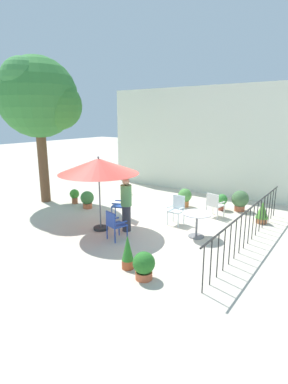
{
  "coord_description": "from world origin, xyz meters",
  "views": [
    {
      "loc": [
        5.57,
        -7.78,
        3.33
      ],
      "look_at": [
        0.0,
        0.06,
        0.92
      ],
      "focal_mm": 28.29,
      "sensor_mm": 36.0,
      "label": 1
    }
  ],
  "objects_px": {
    "cafe_table_0": "(197,220)",
    "standing_person": "(126,204)",
    "patio_umbrella_0": "(99,166)",
    "potted_plant_3": "(222,201)",
    "patio_chair_1": "(177,208)",
    "potted_plant_5": "(127,185)",
    "potted_plant_8": "(144,265)",
    "patio_chair_2": "(122,204)",
    "patio_chair_0": "(214,203)",
    "patio_chair_3": "(115,223)",
    "potted_plant_1": "(87,199)",
    "potted_plant_6": "(128,252)",
    "potted_plant_2": "(75,195)",
    "potted_plant_0": "(240,200)",
    "potted_plant_4": "(262,212)",
    "potted_plant_7": "(185,197)",
    "shade_tree": "(39,98)"
  },
  "relations": [
    {
      "from": "cafe_table_0",
      "to": "standing_person",
      "type": "bearing_deg",
      "value": -157.81
    },
    {
      "from": "patio_umbrella_0",
      "to": "potted_plant_3",
      "type": "relative_size",
      "value": 3.91
    },
    {
      "from": "patio_chair_1",
      "to": "potted_plant_5",
      "type": "xyz_separation_m",
      "value": [
        -3.72,
        2.11,
        -0.15
      ]
    },
    {
      "from": "patio_chair_1",
      "to": "potted_plant_8",
      "type": "bearing_deg",
      "value": -71.79
    },
    {
      "from": "potted_plant_3",
      "to": "potted_plant_5",
      "type": "height_order",
      "value": "potted_plant_5"
    },
    {
      "from": "patio_chair_2",
      "to": "potted_plant_3",
      "type": "relative_size",
      "value": 1.56
    },
    {
      "from": "cafe_table_0",
      "to": "patio_chair_0",
      "type": "relative_size",
      "value": 0.98
    },
    {
      "from": "patio_chair_3",
      "to": "potted_plant_1",
      "type": "xyz_separation_m",
      "value": [
        -2.79,
        1.68,
        -0.13
      ]
    },
    {
      "from": "potted_plant_1",
      "to": "potted_plant_6",
      "type": "distance_m",
      "value": 4.92
    },
    {
      "from": "patio_chair_2",
      "to": "standing_person",
      "type": "bearing_deg",
      "value": -44.07
    },
    {
      "from": "patio_chair_2",
      "to": "potted_plant_2",
      "type": "xyz_separation_m",
      "value": [
        -2.69,
        0.34,
        -0.2
      ]
    },
    {
      "from": "standing_person",
      "to": "potted_plant_3",
      "type": "bearing_deg",
      "value": 66.95
    },
    {
      "from": "patio_umbrella_0",
      "to": "standing_person",
      "type": "relative_size",
      "value": 1.45
    },
    {
      "from": "potted_plant_0",
      "to": "potted_plant_2",
      "type": "distance_m",
      "value": 6.25
    },
    {
      "from": "potted_plant_0",
      "to": "patio_chair_2",
      "type": "bearing_deg",
      "value": -132.85
    },
    {
      "from": "patio_chair_0",
      "to": "potted_plant_0",
      "type": "distance_m",
      "value": 1.31
    },
    {
      "from": "patio_chair_0",
      "to": "potted_plant_4",
      "type": "distance_m",
      "value": 1.52
    },
    {
      "from": "patio_chair_2",
      "to": "potted_plant_7",
      "type": "relative_size",
      "value": 1.34
    },
    {
      "from": "patio_chair_2",
      "to": "potted_plant_1",
      "type": "bearing_deg",
      "value": 174.25
    },
    {
      "from": "cafe_table_0",
      "to": "potted_plant_1",
      "type": "bearing_deg",
      "value": 177.79
    },
    {
      "from": "patio_umbrella_0",
      "to": "potted_plant_6",
      "type": "height_order",
      "value": "patio_umbrella_0"
    },
    {
      "from": "patio_chair_3",
      "to": "potted_plant_6",
      "type": "distance_m",
      "value": 1.68
    },
    {
      "from": "patio_umbrella_0",
      "to": "patio_chair_3",
      "type": "bearing_deg",
      "value": -22.21
    },
    {
      "from": "cafe_table_0",
      "to": "patio_chair_1",
      "type": "distance_m",
      "value": 1.17
    },
    {
      "from": "potted_plant_4",
      "to": "potted_plant_5",
      "type": "height_order",
      "value": "potted_plant_4"
    },
    {
      "from": "shade_tree",
      "to": "potted_plant_1",
      "type": "relative_size",
      "value": 8.49
    },
    {
      "from": "potted_plant_6",
      "to": "potted_plant_3",
      "type": "bearing_deg",
      "value": 89.2
    },
    {
      "from": "potted_plant_6",
      "to": "standing_person",
      "type": "relative_size",
      "value": 0.49
    },
    {
      "from": "potted_plant_7",
      "to": "potted_plant_2",
      "type": "bearing_deg",
      "value": -150.55
    },
    {
      "from": "patio_chair_1",
      "to": "potted_plant_5",
      "type": "bearing_deg",
      "value": 150.42
    },
    {
      "from": "cafe_table_0",
      "to": "patio_chair_3",
      "type": "bearing_deg",
      "value": -139.19
    },
    {
      "from": "patio_umbrella_0",
      "to": "potted_plant_5",
      "type": "distance_m",
      "value": 4.69
    },
    {
      "from": "potted_plant_1",
      "to": "potted_plant_6",
      "type": "bearing_deg",
      "value": -33.85
    },
    {
      "from": "cafe_table_0",
      "to": "potted_plant_7",
      "type": "height_order",
      "value": "cafe_table_0"
    },
    {
      "from": "potted_plant_1",
      "to": "patio_chair_0",
      "type": "bearing_deg",
      "value": 22.11
    },
    {
      "from": "potted_plant_3",
      "to": "potted_plant_5",
      "type": "xyz_separation_m",
      "value": [
        -4.34,
        -0.1,
        0.02
      ]
    },
    {
      "from": "patio_chair_1",
      "to": "patio_chair_2",
      "type": "xyz_separation_m",
      "value": [
        -1.71,
        -0.64,
        0.01
      ]
    },
    {
      "from": "patio_chair_1",
      "to": "potted_plant_4",
      "type": "height_order",
      "value": "patio_chair_1"
    },
    {
      "from": "potted_plant_7",
      "to": "standing_person",
      "type": "relative_size",
      "value": 0.43
    },
    {
      "from": "cafe_table_0",
      "to": "potted_plant_5",
      "type": "distance_m",
      "value": 5.45
    },
    {
      "from": "patio_chair_2",
      "to": "potted_plant_7",
      "type": "distance_m",
      "value": 2.66
    },
    {
      "from": "potted_plant_0",
      "to": "potted_plant_2",
      "type": "height_order",
      "value": "potted_plant_0"
    },
    {
      "from": "patio_umbrella_0",
      "to": "potted_plant_8",
      "type": "bearing_deg",
      "value": -30.1
    },
    {
      "from": "patio_chair_1",
      "to": "potted_plant_3",
      "type": "relative_size",
      "value": 1.52
    },
    {
      "from": "potted_plant_1",
      "to": "potted_plant_3",
      "type": "distance_m",
      "value": 4.95
    },
    {
      "from": "patio_chair_1",
      "to": "patio_chair_3",
      "type": "distance_m",
      "value": 2.26
    },
    {
      "from": "potted_plant_0",
      "to": "potted_plant_5",
      "type": "height_order",
      "value": "potted_plant_0"
    },
    {
      "from": "patio_chair_2",
      "to": "standing_person",
      "type": "height_order",
      "value": "standing_person"
    },
    {
      "from": "patio_chair_0",
      "to": "potted_plant_1",
      "type": "bearing_deg",
      "value": -157.89
    },
    {
      "from": "patio_chair_2",
      "to": "potted_plant_3",
      "type": "height_order",
      "value": "patio_chair_2"
    }
  ]
}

